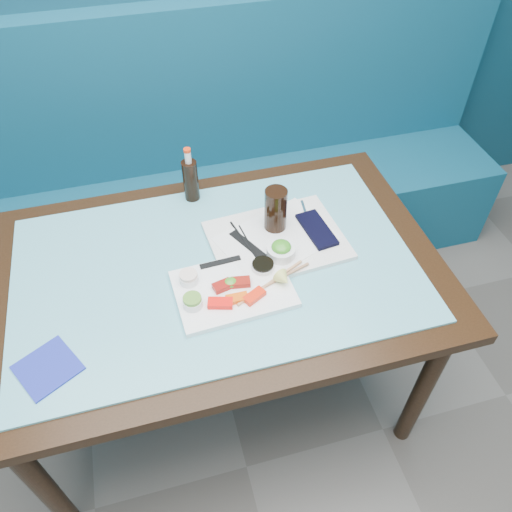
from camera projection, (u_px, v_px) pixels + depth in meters
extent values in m
cube|color=navy|center=(189.00, 227.00, 2.44)|extent=(3.00, 0.55, 0.45)
cube|color=navy|center=(170.00, 117.00, 2.24)|extent=(3.00, 0.12, 0.95)
cube|color=black|center=(216.00, 272.00, 1.56)|extent=(1.40, 0.90, 0.04)
cylinder|color=black|center=(45.00, 488.00, 1.47)|extent=(0.06, 0.06, 0.71)
cylinder|color=black|center=(423.00, 388.00, 1.70)|extent=(0.06, 0.06, 0.71)
cylinder|color=black|center=(48.00, 298.00, 1.96)|extent=(0.06, 0.06, 0.71)
cylinder|color=black|center=(342.00, 240.00, 2.19)|extent=(0.06, 0.06, 0.71)
cube|color=#5BA9B7|center=(216.00, 267.00, 1.54)|extent=(1.22, 0.76, 0.01)
cube|color=white|center=(233.00, 289.00, 1.47)|extent=(0.35, 0.26, 0.02)
cube|color=#F81009|center=(220.00, 303.00, 1.41)|extent=(0.08, 0.05, 0.02)
cube|color=#F95509|center=(237.00, 298.00, 1.42)|extent=(0.06, 0.03, 0.02)
cube|color=red|center=(254.00, 296.00, 1.43)|extent=(0.07, 0.06, 0.02)
cube|color=maroon|center=(223.00, 286.00, 1.45)|extent=(0.06, 0.05, 0.02)
cube|color=maroon|center=(241.00, 282.00, 1.46)|extent=(0.06, 0.04, 0.02)
ellipsoid|color=#3D8E20|center=(230.00, 282.00, 1.46)|extent=(0.05, 0.04, 0.02)
cylinder|color=white|center=(193.00, 303.00, 1.40)|extent=(0.06, 0.06, 0.02)
cylinder|color=#558C2D|center=(192.00, 299.00, 1.39)|extent=(0.06, 0.06, 0.01)
cylinder|color=white|center=(189.00, 279.00, 1.47)|extent=(0.07, 0.07, 0.02)
cylinder|color=beige|center=(188.00, 275.00, 1.45)|extent=(0.06, 0.06, 0.01)
cylinder|color=white|center=(263.00, 266.00, 1.51)|extent=(0.07, 0.07, 0.01)
cylinder|color=black|center=(263.00, 264.00, 1.50)|extent=(0.08, 0.08, 0.01)
cone|color=#D9D967|center=(284.00, 279.00, 1.45)|extent=(0.06, 0.05, 0.05)
cube|color=black|center=(220.00, 262.00, 1.52)|extent=(0.13, 0.03, 0.00)
cylinder|color=tan|center=(271.00, 282.00, 1.47)|extent=(0.23, 0.12, 0.01)
cylinder|color=#9E6C4A|center=(274.00, 282.00, 1.47)|extent=(0.25, 0.09, 0.01)
cube|color=silver|center=(277.00, 240.00, 1.61)|extent=(0.44, 0.35, 0.02)
cube|color=white|center=(277.00, 238.00, 1.60)|extent=(0.41, 0.35, 0.00)
cylinder|color=white|center=(281.00, 252.00, 1.54)|extent=(0.11, 0.11, 0.04)
ellipsoid|color=#35891F|center=(281.00, 247.00, 1.52)|extent=(0.07, 0.07, 0.03)
cylinder|color=black|center=(276.00, 210.00, 1.58)|extent=(0.10, 0.10, 0.15)
cube|color=black|center=(317.00, 229.00, 1.62)|extent=(0.09, 0.18, 0.01)
cylinder|color=white|center=(304.00, 209.00, 1.69)|extent=(0.02, 0.09, 0.01)
cylinder|color=black|center=(248.00, 246.00, 1.57)|extent=(0.06, 0.24, 0.01)
cylinder|color=black|center=(250.00, 245.00, 1.58)|extent=(0.03, 0.20, 0.01)
cube|color=black|center=(249.00, 246.00, 1.57)|extent=(0.10, 0.16, 0.00)
cylinder|color=black|center=(191.00, 181.00, 1.71)|extent=(0.06, 0.06, 0.15)
cylinder|color=white|center=(188.00, 157.00, 1.64)|extent=(0.02, 0.02, 0.04)
cylinder|color=red|center=(187.00, 150.00, 1.62)|extent=(0.03, 0.03, 0.01)
cube|color=navy|center=(48.00, 368.00, 1.29)|extent=(0.19, 0.19, 0.01)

